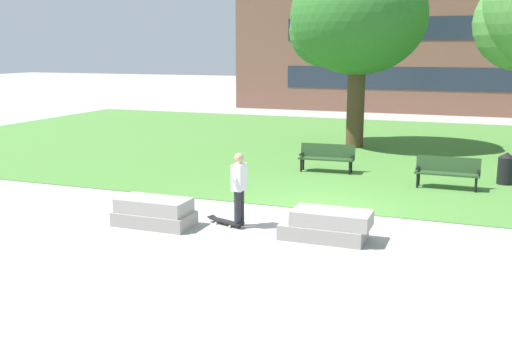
{
  "coord_description": "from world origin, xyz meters",
  "views": [
    {
      "loc": [
        3.66,
        -14.15,
        3.99
      ],
      "look_at": [
        -1.18,
        -1.4,
        1.2
      ],
      "focal_mm": 42.0,
      "sensor_mm": 36.0,
      "label": 1
    }
  ],
  "objects_px": {
    "person_skateboarder": "(239,185)",
    "trash_bin": "(506,168)",
    "concrete_block_left": "(327,225)",
    "skateboard": "(226,221)",
    "park_bench_near_left": "(327,156)",
    "park_bench_near_right": "(448,171)",
    "concrete_block_center": "(154,212)"
  },
  "relations": [
    {
      "from": "person_skateboarder",
      "to": "trash_bin",
      "type": "height_order",
      "value": "person_skateboarder"
    },
    {
      "from": "concrete_block_left",
      "to": "skateboard",
      "type": "xyz_separation_m",
      "value": [
        -2.43,
        0.2,
        -0.22
      ]
    },
    {
      "from": "park_bench_near_left",
      "to": "trash_bin",
      "type": "distance_m",
      "value": 5.45
    },
    {
      "from": "skateboard",
      "to": "park_bench_near_left",
      "type": "height_order",
      "value": "park_bench_near_left"
    },
    {
      "from": "park_bench_near_left",
      "to": "concrete_block_left",
      "type": "bearing_deg",
      "value": -75.77
    },
    {
      "from": "concrete_block_left",
      "to": "park_bench_near_right",
      "type": "bearing_deg",
      "value": 70.22
    },
    {
      "from": "park_bench_near_left",
      "to": "park_bench_near_right",
      "type": "xyz_separation_m",
      "value": [
        3.85,
        -1.09,
        0.0
      ]
    },
    {
      "from": "skateboard",
      "to": "park_bench_near_right",
      "type": "relative_size",
      "value": 0.57
    },
    {
      "from": "concrete_block_left",
      "to": "skateboard",
      "type": "bearing_deg",
      "value": 175.41
    },
    {
      "from": "park_bench_near_left",
      "to": "park_bench_near_right",
      "type": "relative_size",
      "value": 1.01
    },
    {
      "from": "concrete_block_left",
      "to": "trash_bin",
      "type": "bearing_deg",
      "value": 62.18
    },
    {
      "from": "concrete_block_left",
      "to": "concrete_block_center",
      "type": "bearing_deg",
      "value": -173.98
    },
    {
      "from": "park_bench_near_right",
      "to": "trash_bin",
      "type": "height_order",
      "value": "trash_bin"
    },
    {
      "from": "concrete_block_left",
      "to": "park_bench_near_right",
      "type": "xyz_separation_m",
      "value": [
        2.1,
        5.83,
        0.23
      ]
    },
    {
      "from": "concrete_block_center",
      "to": "trash_bin",
      "type": "bearing_deg",
      "value": 44.11
    },
    {
      "from": "person_skateboarder",
      "to": "park_bench_near_right",
      "type": "distance_m",
      "value": 7.05
    },
    {
      "from": "person_skateboarder",
      "to": "trash_bin",
      "type": "bearing_deg",
      "value": 49.66
    },
    {
      "from": "skateboard",
      "to": "park_bench_near_right",
      "type": "xyz_separation_m",
      "value": [
        4.53,
        5.64,
        0.45
      ]
    },
    {
      "from": "concrete_block_center",
      "to": "skateboard",
      "type": "bearing_deg",
      "value": 21.87
    },
    {
      "from": "concrete_block_center",
      "to": "trash_bin",
      "type": "distance_m",
      "value": 10.67
    },
    {
      "from": "park_bench_near_right",
      "to": "person_skateboarder",
      "type": "bearing_deg",
      "value": -126.61
    },
    {
      "from": "person_skateboarder",
      "to": "concrete_block_center",
      "type": "bearing_deg",
      "value": -162.06
    },
    {
      "from": "concrete_block_center",
      "to": "person_skateboarder",
      "type": "distance_m",
      "value": 2.07
    },
    {
      "from": "skateboard",
      "to": "person_skateboarder",
      "type": "bearing_deg",
      "value": -1.66
    },
    {
      "from": "concrete_block_center",
      "to": "park_bench_near_left",
      "type": "bearing_deg",
      "value": 73.27
    },
    {
      "from": "concrete_block_left",
      "to": "park_bench_near_right",
      "type": "relative_size",
      "value": 1.06
    },
    {
      "from": "skateboard",
      "to": "park_bench_near_left",
      "type": "bearing_deg",
      "value": 84.24
    },
    {
      "from": "concrete_block_center",
      "to": "concrete_block_left",
      "type": "xyz_separation_m",
      "value": [
        3.96,
        0.42,
        0.0
      ]
    },
    {
      "from": "concrete_block_center",
      "to": "trash_bin",
      "type": "xyz_separation_m",
      "value": [
        7.66,
        7.42,
        0.2
      ]
    },
    {
      "from": "concrete_block_left",
      "to": "trash_bin",
      "type": "height_order",
      "value": "trash_bin"
    },
    {
      "from": "person_skateboarder",
      "to": "park_bench_near_right",
      "type": "xyz_separation_m",
      "value": [
        4.19,
        5.64,
        -0.43
      ]
    },
    {
      "from": "concrete_block_center",
      "to": "park_bench_near_left",
      "type": "relative_size",
      "value": 0.98
    }
  ]
}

